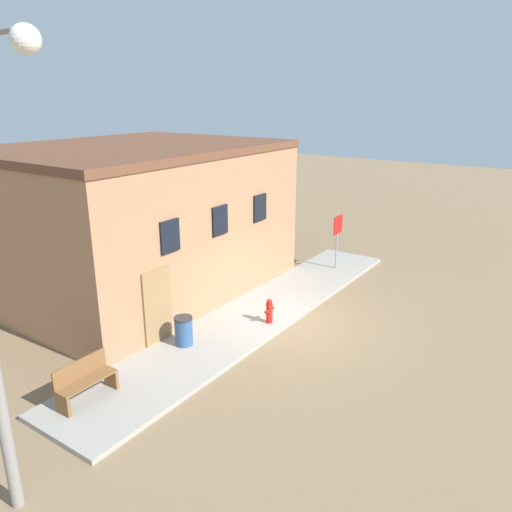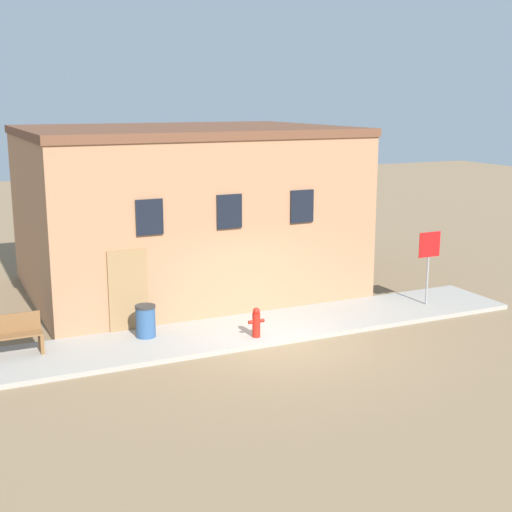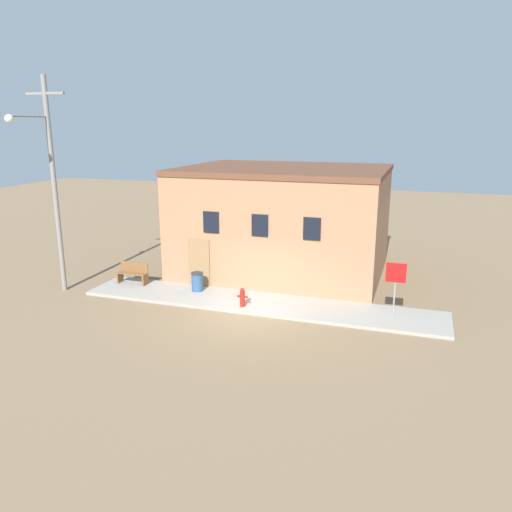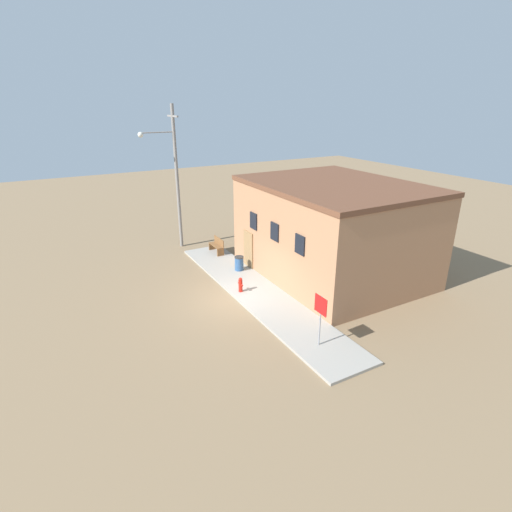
# 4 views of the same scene
# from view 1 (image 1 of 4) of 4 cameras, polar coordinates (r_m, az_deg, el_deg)

# --- Properties ---
(ground_plane) EXTENTS (80.00, 80.00, 0.00)m
(ground_plane) POSITION_cam_1_polar(r_m,az_deg,el_deg) (15.21, 4.01, -7.90)
(ground_plane) COLOR #846B4C
(sidewalk) EXTENTS (14.55, 2.42, 0.12)m
(sidewalk) POSITION_cam_1_polar(r_m,az_deg,el_deg) (15.77, 0.20, -6.63)
(sidewalk) COLOR #9E998E
(sidewalk) RESTS_ON ground
(brick_building) EXTENTS (9.39, 7.45, 5.06)m
(brick_building) POSITION_cam_1_polar(r_m,az_deg,el_deg) (17.81, -13.49, 4.18)
(brick_building) COLOR #A87551
(brick_building) RESTS_ON ground
(fire_hydrant) EXTENTS (0.42, 0.20, 0.75)m
(fire_hydrant) POSITION_cam_1_polar(r_m,az_deg,el_deg) (14.92, 1.54, -6.28)
(fire_hydrant) COLOR red
(fire_hydrant) RESTS_ON sidewalk
(stop_sign) EXTENTS (0.71, 0.06, 2.10)m
(stop_sign) POSITION_cam_1_polar(r_m,az_deg,el_deg) (19.46, 9.31, 2.78)
(stop_sign) COLOR gray
(stop_sign) RESTS_ON sidewalk
(bench) EXTENTS (1.37, 0.44, 0.94)m
(bench) POSITION_cam_1_polar(r_m,az_deg,el_deg) (12.01, -18.93, -13.38)
(bench) COLOR brown
(bench) RESTS_ON sidewalk
(trash_bin) EXTENTS (0.51, 0.51, 0.80)m
(trash_bin) POSITION_cam_1_polar(r_m,az_deg,el_deg) (13.80, -8.26, -8.45)
(trash_bin) COLOR #2D517F
(trash_bin) RESTS_ON sidewalk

